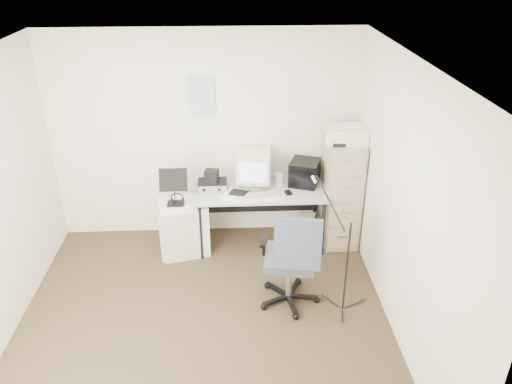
{
  "coord_description": "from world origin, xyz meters",
  "views": [
    {
      "loc": [
        0.32,
        -3.71,
        3.34
      ],
      "look_at": [
        0.55,
        0.95,
        0.95
      ],
      "focal_mm": 35.0,
      "sensor_mm": 36.0,
      "label": 1
    }
  ],
  "objects_px": {
    "side_cart": "(184,227)",
    "office_chair": "(290,257)",
    "desk": "(261,216)",
    "filing_cabinet": "(341,192)"
  },
  "relations": [
    {
      "from": "desk",
      "to": "filing_cabinet",
      "type": "bearing_deg",
      "value": 1.81
    },
    {
      "from": "desk",
      "to": "side_cart",
      "type": "bearing_deg",
      "value": -170.94
    },
    {
      "from": "filing_cabinet",
      "to": "office_chair",
      "type": "bearing_deg",
      "value": -122.4
    },
    {
      "from": "filing_cabinet",
      "to": "office_chair",
      "type": "height_order",
      "value": "filing_cabinet"
    },
    {
      "from": "office_chair",
      "to": "side_cart",
      "type": "bearing_deg",
      "value": 149.04
    },
    {
      "from": "desk",
      "to": "office_chair",
      "type": "height_order",
      "value": "office_chair"
    },
    {
      "from": "side_cart",
      "to": "desk",
      "type": "bearing_deg",
      "value": -4.61
    },
    {
      "from": "side_cart",
      "to": "office_chair",
      "type": "bearing_deg",
      "value": -54.42
    },
    {
      "from": "desk",
      "to": "office_chair",
      "type": "distance_m",
      "value": 1.15
    },
    {
      "from": "office_chair",
      "to": "side_cart",
      "type": "distance_m",
      "value": 1.5
    }
  ]
}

